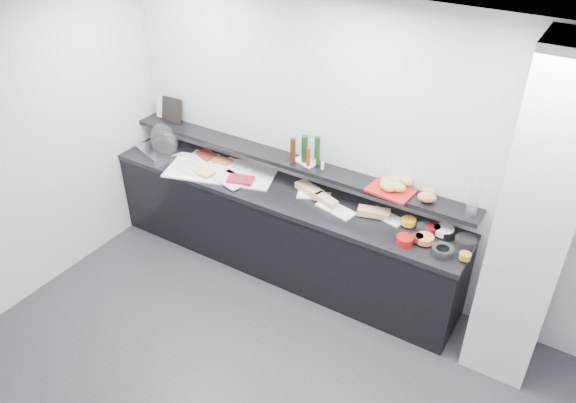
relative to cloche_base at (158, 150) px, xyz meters
The scene contains 56 objects.
back_wall 2.26m from the cloche_base, ahead, with size 5.00×0.02×2.70m, color silver.
ceiling 3.28m from the cloche_base, 37.18° to the right, with size 5.00×5.00×0.00m, color white.
column 3.72m from the cloche_base, ahead, with size 0.50×0.50×2.70m, color silver.
buffet_cabinet 1.58m from the cloche_base, ahead, with size 3.60×0.60×0.85m, color black.
counter_top 1.50m from the cloche_base, ahead, with size 3.62×0.62×0.05m, color black.
wall_shelf 1.52m from the cloche_base, ahead, with size 3.60×0.25×0.04m, color black.
cloche_base is the anchor object (origin of this frame).
cloche_dome 0.13m from the cloche_base, 60.89° to the left, with size 0.39×0.25×0.34m, color silver.
linen_runner 0.82m from the cloche_base, ahead, with size 1.07×0.51×0.01m, color white.
platter_meat_a 0.52m from the cloche_base, 16.36° to the left, with size 0.29×0.19×0.01m, color white.
food_meat_a 0.55m from the cloche_base, 17.65° to the left, with size 0.23×0.15×0.02m, color maroon.
platter_salmon 0.90m from the cloche_base, ahead, with size 0.34×0.23×0.01m, color white.
food_salmon 0.75m from the cloche_base, 11.46° to the left, with size 0.19×0.12×0.02m, color #C56B28.
platter_cheese 0.54m from the cloche_base, 11.86° to the right, with size 0.30×0.20×0.01m, color white.
food_cheese 0.73m from the cloche_base, ahead, with size 0.20×0.13×0.02m, color #DED556.
platter_meat_b 1.02m from the cloche_base, ahead, with size 0.33×0.22×0.01m, color silver.
food_meat_b 1.11m from the cloche_base, ahead, with size 0.24×0.16×0.02m, color maroon.
sandwich_plate_left 1.82m from the cloche_base, ahead, with size 0.30×0.13×0.01m, color white.
sandwich_food_left 1.77m from the cloche_base, ahead, with size 0.29×0.11×0.06m, color tan.
tongs_left 1.74m from the cloche_base, ahead, with size 0.01×0.01×0.16m, color silver.
sandwich_plate_mid 2.10m from the cloche_base, ahead, with size 0.36×0.16×0.01m, color white.
sandwich_food_mid 1.98m from the cloche_base, ahead, with size 0.24×0.09×0.06m, color #E0A975.
tongs_mid 2.12m from the cloche_base, ahead, with size 0.01×0.01×0.16m, color silver.
sandwich_plate_right 2.53m from the cloche_base, ahead, with size 0.32×0.14×0.01m, color white.
sandwich_food_right 2.43m from the cloche_base, ahead, with size 0.28×0.11×0.06m, color tan.
tongs_right 2.37m from the cloche_base, ahead, with size 0.01×0.01×0.16m, color #A9AAAF.
bowl_glass_fruit 2.89m from the cloche_base, ahead, with size 0.14×0.14×0.07m, color white.
fill_glass_fruit 2.74m from the cloche_base, ahead, with size 0.13×0.13×0.05m, color orange.
bowl_black_jam 3.07m from the cloche_base, ahead, with size 0.14×0.14×0.07m, color black.
fill_black_jam 2.95m from the cloche_base, ahead, with size 0.12×0.12×0.05m, color #5F0D10.
bowl_glass_cream 3.23m from the cloche_base, ahead, with size 0.17×0.17×0.07m, color white.
fill_glass_cream 3.03m from the cloche_base, ahead, with size 0.17×0.17×0.05m, color white.
bowl_red_jam 2.80m from the cloche_base, ahead, with size 0.14×0.14×0.07m, color maroon.
fill_red_jam 2.88m from the cloche_base, ahead, with size 0.10×0.10×0.05m, color #55130C.
bowl_glass_salmon 3.11m from the cloche_base, ahead, with size 0.17×0.17×0.07m, color silver.
fill_glass_salmon 2.94m from the cloche_base, ahead, with size 0.15×0.15×0.05m, color orange.
bowl_black_fruit 3.11m from the cloche_base, ahead, with size 0.10×0.10×0.07m, color black.
fill_black_fruit 3.28m from the cloche_base, ahead, with size 0.09×0.09×0.05m, color orange.
framed_print 0.45m from the cloche_base, 87.01° to the left, with size 0.25×0.02×0.26m, color black.
print_art 0.45m from the cloche_base, 112.16° to the left, with size 0.16×0.00×0.22m, color beige.
condiment_tray 1.69m from the cloche_base, ahead, with size 0.22×0.14×0.01m, color white.
bottle_green_a 1.70m from the cloche_base, ahead, with size 0.06×0.06×0.26m, color #103C15.
bottle_brown 1.61m from the cloche_base, ahead, with size 0.05×0.05×0.24m, color #3C1C0A.
bottle_green_b 1.83m from the cloche_base, ahead, with size 0.05×0.05×0.28m, color #103D12.
bottle_hot 1.76m from the cloche_base, ahead, with size 0.04×0.04×0.18m, color red.
shaker_salt 1.89m from the cloche_base, ahead, with size 0.03×0.03×0.07m, color white.
shaker_pepper 1.80m from the cloche_base, ahead, with size 0.04×0.04×0.07m, color white.
bread_tray 2.54m from the cloche_base, ahead, with size 0.38×0.26×0.02m, color red.
bread_roll_nw 2.54m from the cloche_base, ahead, with size 0.15×0.09×0.08m, color tan.
bread_roll_n 2.64m from the cloche_base, ahead, with size 0.12×0.08×0.08m, color tan.
bread_roll_ne 2.86m from the cloche_base, ahead, with size 0.12×0.08×0.08m, color #C37C4A.
bread_roll_s 2.52m from the cloche_base, ahead, with size 0.16×0.10×0.08m, color #AA8D41.
bread_roll_se 2.87m from the cloche_base, ahead, with size 0.16×0.10×0.08m, color #AD7A42.
bread_roll_midw 2.50m from the cloche_base, ahead, with size 0.14×0.09×0.08m, color #AE8042.
bread_roll_mide 2.60m from the cloche_base, ahead, with size 0.15×0.10×0.08m, color #B59345.
carafe 3.23m from the cloche_base, ahead, with size 0.09×0.09×0.30m, color white.
Camera 1 is at (1.72, -2.04, 3.69)m, focal length 35.00 mm.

